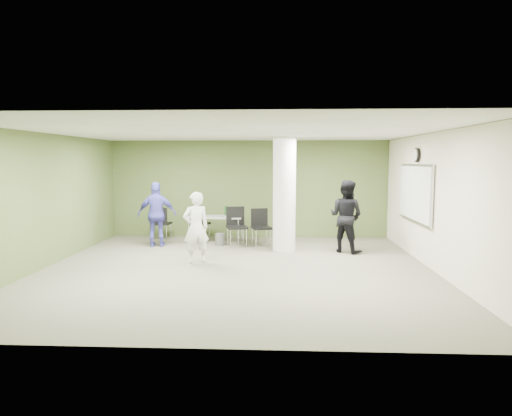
# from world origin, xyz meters

# --- Properties ---
(floor) EXTENTS (8.00, 8.00, 0.00)m
(floor) POSITION_xyz_m (0.00, 0.00, 0.00)
(floor) COLOR #575845
(floor) RESTS_ON ground
(ceiling) EXTENTS (8.00, 8.00, 0.00)m
(ceiling) POSITION_xyz_m (0.00, 0.00, 2.80)
(ceiling) COLOR white
(ceiling) RESTS_ON wall_back
(wall_back) EXTENTS (8.00, 2.80, 0.02)m
(wall_back) POSITION_xyz_m (0.00, 4.00, 1.40)
(wall_back) COLOR #505E2C
(wall_back) RESTS_ON floor
(wall_left) EXTENTS (0.02, 8.00, 2.80)m
(wall_left) POSITION_xyz_m (-4.00, 0.00, 1.40)
(wall_left) COLOR #505E2C
(wall_left) RESTS_ON floor
(wall_right_cream) EXTENTS (0.02, 8.00, 2.80)m
(wall_right_cream) POSITION_xyz_m (4.00, 0.00, 1.40)
(wall_right_cream) COLOR beige
(wall_right_cream) RESTS_ON floor
(column) EXTENTS (0.56, 0.56, 2.80)m
(column) POSITION_xyz_m (1.00, 2.00, 1.40)
(column) COLOR silver
(column) RESTS_ON floor
(whiteboard) EXTENTS (0.05, 2.30, 1.30)m
(whiteboard) POSITION_xyz_m (3.92, 1.20, 1.50)
(whiteboard) COLOR silver
(whiteboard) RESTS_ON wall_right_cream
(wall_clock) EXTENTS (0.06, 0.32, 0.32)m
(wall_clock) POSITION_xyz_m (3.92, 1.20, 2.35)
(wall_clock) COLOR black
(wall_clock) RESTS_ON wall_right_cream
(folding_table) EXTENTS (1.57, 0.79, 0.97)m
(folding_table) POSITION_xyz_m (-0.84, 3.08, 0.67)
(folding_table) COLOR #989892
(folding_table) RESTS_ON floor
(wastebasket) EXTENTS (0.27, 0.27, 0.31)m
(wastebasket) POSITION_xyz_m (-0.68, 2.65, 0.15)
(wastebasket) COLOR #4C4C4C
(wastebasket) RESTS_ON floor
(chair_back_left) EXTENTS (0.50, 0.50, 0.93)m
(chair_back_left) POSITION_xyz_m (-2.44, 3.38, 0.54)
(chair_back_left) COLOR black
(chair_back_left) RESTS_ON floor
(chair_back_right) EXTENTS (0.55, 0.55, 0.93)m
(chair_back_right) POSITION_xyz_m (-1.36, 3.37, 0.54)
(chair_back_right) COLOR black
(chair_back_right) RESTS_ON floor
(chair_table_left) EXTENTS (0.63, 0.63, 1.02)m
(chair_table_left) POSITION_xyz_m (-0.25, 2.62, 0.60)
(chair_table_left) COLOR black
(chair_table_left) RESTS_ON floor
(chair_table_right) EXTENTS (0.60, 0.60, 0.96)m
(chair_table_right) POSITION_xyz_m (0.39, 2.73, 0.56)
(chair_table_right) COLOR black
(chair_table_right) RESTS_ON floor
(woman_white) EXTENTS (0.67, 0.59, 1.56)m
(woman_white) POSITION_xyz_m (-0.93, 0.52, 0.78)
(woman_white) COLOR white
(woman_white) RESTS_ON floor
(man_black) EXTENTS (1.08, 1.04, 1.76)m
(man_black) POSITION_xyz_m (2.50, 1.88, 0.88)
(man_black) COLOR black
(man_black) RESTS_ON floor
(man_blue) EXTENTS (1.03, 0.53, 1.68)m
(man_blue) POSITION_xyz_m (-2.28, 2.36, 0.84)
(man_blue) COLOR #4344A8
(man_blue) RESTS_ON floor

